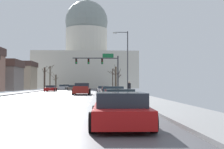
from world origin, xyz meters
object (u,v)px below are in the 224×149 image
at_px(signal_gantry, 101,64).
at_px(pedestrian_00, 129,87).
at_px(sedan_oncoming_01, 72,88).
at_px(street_lamp_right, 126,57).
at_px(sedan_oncoming_03, 66,87).
at_px(sedan_near_05, 119,100).
at_px(sedan_oncoming_02, 63,87).
at_px(sedan_near_06, 121,111).
at_px(pedestrian_01, 129,88).
at_px(sedan_near_00, 103,90).
at_px(sedan_near_04, 112,95).
at_px(sedan_oncoming_00, 51,89).
at_px(sedan_near_02, 108,92).
at_px(sedan_near_03, 110,93).
at_px(pickup_truck_near_01, 82,89).

bearing_deg(signal_gantry, pedestrian_00, -70.57).
distance_m(sedan_oncoming_01, pedestrian_00, 29.43).
height_order(street_lamp_right, sedan_oncoming_03, street_lamp_right).
distance_m(sedan_near_05, sedan_oncoming_02, 62.58).
distance_m(sedan_oncoming_01, sedan_oncoming_03, 20.32).
bearing_deg(street_lamp_right, sedan_near_06, -95.59).
bearing_deg(sedan_near_06, sedan_oncoming_01, 96.60).
distance_m(signal_gantry, sedan_near_05, 34.41).
distance_m(sedan_oncoming_03, pedestrian_01, 56.56).
xyz_separation_m(sedan_near_06, pedestrian_00, (3.46, 30.85, 0.51)).
relative_size(sedan_near_05, pedestrian_01, 2.86).
bearing_deg(street_lamp_right, sedan_near_00, 111.13).
xyz_separation_m(sedan_near_06, sedan_oncoming_01, (-6.76, 58.45, -0.01)).
bearing_deg(sedan_near_00, sedan_near_05, -89.21).
distance_m(sedan_near_04, sedan_near_05, 5.90).
xyz_separation_m(sedan_oncoming_00, pedestrian_00, (13.45, -17.45, 0.51)).
relative_size(sedan_near_02, sedan_near_06, 1.01).
xyz_separation_m(sedan_near_02, sedan_near_03, (0.04, -6.80, -0.00)).
height_order(sedan_near_04, pedestrian_01, pedestrian_01).
distance_m(pickup_truck_near_01, sedan_near_04, 18.84).
distance_m(signal_gantry, sedan_near_02, 16.22).
height_order(sedan_oncoming_02, pedestrian_01, pedestrian_01).
relative_size(sedan_oncoming_01, sedan_oncoming_03, 1.00).
bearing_deg(street_lamp_right, sedan_oncoming_01, 109.08).
bearing_deg(sedan_oncoming_01, sedan_near_06, -83.40).
distance_m(sedan_near_02, sedan_near_05, 18.51).
height_order(sedan_near_02, sedan_oncoming_03, sedan_oncoming_03).
bearing_deg(signal_gantry, sedan_oncoming_00, 144.46).
bearing_deg(sedan_oncoming_02, sedan_oncoming_00, -89.73).
xyz_separation_m(pedestrian_00, pedestrian_01, (-0.74, -7.43, -0.04)).
relative_size(sedan_near_02, pedestrian_01, 2.67).
xyz_separation_m(pickup_truck_near_01, sedan_oncoming_01, (-3.69, 26.80, -0.16)).
distance_m(street_lamp_right, sedan_near_05, 23.68).
bearing_deg(sedan_near_02, pickup_truck_near_01, 119.97).
distance_m(pickup_truck_near_01, sedan_near_05, 24.68).
height_order(sedan_near_05, sedan_near_06, sedan_near_06).
xyz_separation_m(sedan_near_00, sedan_oncoming_01, (-6.76, 20.44, 0.02)).
bearing_deg(sedan_oncoming_01, pickup_truck_near_01, -82.15).
height_order(street_lamp_right, sedan_oncoming_02, street_lamp_right).
relative_size(street_lamp_right, sedan_oncoming_03, 1.91).
bearing_deg(pedestrian_00, sedan_near_05, -97.32).
bearing_deg(pickup_truck_near_01, street_lamp_right, -12.46).
height_order(sedan_near_05, sedan_oncoming_03, sedan_oncoming_03).
relative_size(sedan_near_05, sedan_oncoming_01, 1.03).
relative_size(sedan_oncoming_01, pedestrian_00, 2.64).
xyz_separation_m(sedan_oncoming_01, sedan_oncoming_02, (-3.32, 10.46, 0.03)).
bearing_deg(sedan_near_02, sedan_oncoming_03, 101.35).
relative_size(sedan_oncoming_02, pedestrian_01, 2.76).
bearing_deg(sedan_near_03, sedan_oncoming_00, 109.46).
height_order(sedan_near_06, sedan_oncoming_03, sedan_oncoming_03).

